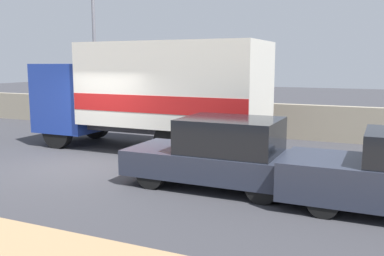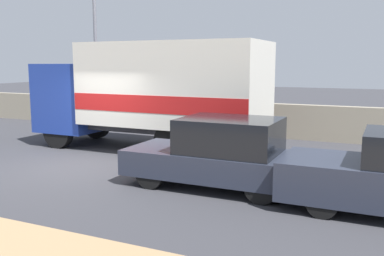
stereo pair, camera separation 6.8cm
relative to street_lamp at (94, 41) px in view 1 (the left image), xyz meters
The scene contains 6 objects.
ground_plane 8.06m from the street_lamp, 57.67° to the right, with size 80.00×80.00×0.00m, color #38383D.
stone_wall_backdrop 4.91m from the street_lamp, ahead, with size 60.00×0.35×1.25m.
street_lamp is the anchor object (origin of this frame).
box_truck 6.06m from the street_lamp, 35.26° to the right, with size 7.44×2.58×3.34m.
car_hatchback 10.62m from the street_lamp, 37.85° to the right, with size 4.01×1.75×1.55m.
pedestrian 2.99m from the street_lamp, 156.40° to the right, with size 0.39×0.39×1.80m.
Camera 1 is at (7.44, -8.84, 2.73)m, focal length 40.00 mm.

